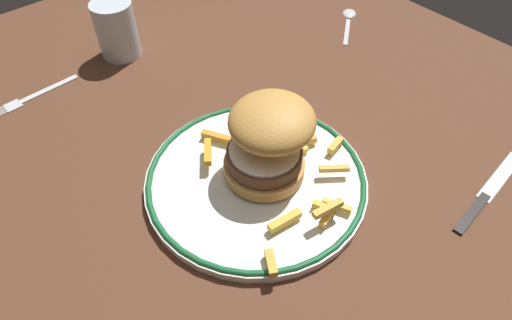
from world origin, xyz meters
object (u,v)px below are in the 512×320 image
object	(u,v)px
fork	(33,96)
water_glass	(117,33)
burger	(268,140)
dinner_plate	(256,179)
knife	(485,197)
spoon	(349,16)

from	to	relation	value
fork	water_glass	bearing A→B (deg)	94.42
burger	water_glass	distance (cm)	38.50
dinner_plate	water_glass	world-z (taller)	water_glass
water_glass	knife	bearing A→B (deg)	17.61
water_glass	spoon	world-z (taller)	water_glass
water_glass	knife	xyz separation A→B (cm)	(59.73, 18.96, -3.90)
fork	knife	size ratio (longest dim) A/B	0.80
fork	knife	xyz separation A→B (cm)	(58.42, 35.82, 0.08)
water_glass	fork	bearing A→B (deg)	-85.58
burger	water_glass	bearing A→B (deg)	-179.55
spoon	burger	bearing A→B (deg)	-63.14
dinner_plate	spoon	distance (cm)	46.37
dinner_plate	spoon	world-z (taller)	dinner_plate
water_glass	spoon	size ratio (longest dim) A/B	0.83
burger	knife	size ratio (longest dim) A/B	0.76
dinner_plate	water_glass	xyz separation A→B (cm)	(-38.46, 1.79, 3.32)
dinner_plate	knife	xyz separation A→B (cm)	(21.27, 20.75, -0.58)
fork	spoon	distance (cm)	59.32
dinner_plate	fork	size ratio (longest dim) A/B	2.02
burger	spoon	distance (cm)	44.93
fork	burger	bearing A→B (deg)	24.82
knife	dinner_plate	bearing A→B (deg)	-135.71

